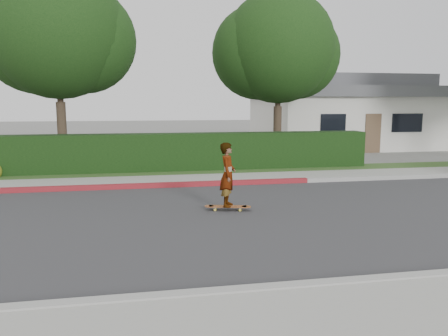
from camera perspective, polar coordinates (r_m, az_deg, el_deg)
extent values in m
plane|color=slate|center=(10.88, 13.61, -5.85)|extent=(120.00, 120.00, 0.00)
cube|color=#2D2D30|center=(10.88, 13.61, -5.82)|extent=(60.00, 8.00, 0.01)
cube|color=#9E9E99|center=(7.49, 26.85, -12.53)|extent=(60.00, 0.20, 0.15)
cube|color=#9E9E99|center=(14.61, 7.05, -1.74)|extent=(60.00, 0.20, 0.15)
cube|color=maroon|center=(13.95, -12.94, -2.37)|extent=(12.00, 0.21, 0.15)
cube|color=gray|center=(15.46, 6.04, -1.22)|extent=(60.00, 1.60, 0.12)
cube|color=#2D4C1E|center=(16.98, 4.50, -0.37)|extent=(60.00, 1.60, 0.10)
cube|color=black|center=(16.96, -5.84, 1.99)|extent=(15.00, 1.00, 1.50)
cylinder|color=#33261C|center=(18.41, -20.35, 3.89)|extent=(0.36, 0.36, 2.70)
cylinder|color=#33261C|center=(18.38, -20.68, 10.19)|extent=(0.24, 0.24, 2.25)
sphere|color=black|center=(18.57, -21.02, 16.43)|extent=(5.20, 5.20, 5.20)
sphere|color=black|center=(19.08, -23.21, 15.48)|extent=(4.42, 4.42, 4.42)
sphere|color=black|center=(18.70, -17.98, 15.59)|extent=(4.16, 4.16, 4.16)
cylinder|color=#33261C|center=(19.56, 6.97, 4.32)|extent=(0.36, 0.36, 2.52)
cylinder|color=#33261C|center=(19.52, 7.07, 9.86)|extent=(0.24, 0.24, 2.10)
sphere|color=black|center=(19.66, 7.17, 15.38)|extent=(4.80, 4.80, 4.80)
sphere|color=black|center=(19.79, 4.51, 14.78)|extent=(4.08, 4.08, 4.08)
sphere|color=black|center=(20.19, 9.40, 14.29)|extent=(3.84, 3.84, 3.84)
cube|color=beige|center=(28.46, 15.29, 5.84)|extent=(10.00, 8.00, 3.00)
cube|color=#4C4C51|center=(28.45, 15.43, 9.46)|extent=(10.60, 8.60, 0.60)
cube|color=#4C4C51|center=(28.47, 15.48, 10.66)|extent=(8.40, 6.40, 0.80)
cube|color=black|center=(23.76, 14.07, 5.67)|extent=(1.40, 0.06, 1.00)
cube|color=black|center=(25.85, 22.81, 5.47)|extent=(1.80, 0.06, 1.00)
cube|color=brown|center=(24.84, 18.87, 4.31)|extent=(0.90, 0.06, 2.10)
cylinder|color=gold|center=(10.82, -1.18, -5.46)|extent=(0.07, 0.05, 0.06)
cylinder|color=gold|center=(10.99, -1.10, -5.25)|extent=(0.07, 0.05, 0.06)
cylinder|color=gold|center=(10.78, 2.10, -5.51)|extent=(0.07, 0.05, 0.06)
cylinder|color=gold|center=(10.95, 2.13, -5.29)|extent=(0.07, 0.05, 0.06)
cube|color=silver|center=(10.89, -1.14, -5.13)|extent=(0.10, 0.19, 0.03)
cube|color=silver|center=(10.86, 2.12, -5.18)|extent=(0.10, 0.19, 0.03)
cube|color=brown|center=(10.87, 0.49, -5.04)|extent=(0.95, 0.45, 0.02)
cylinder|color=brown|center=(10.90, -1.95, -5.00)|extent=(0.28, 0.28, 0.02)
cylinder|color=brown|center=(10.85, 2.94, -5.07)|extent=(0.28, 0.28, 0.02)
imported|color=white|center=(10.71, 0.49, -0.87)|extent=(0.54, 0.67, 1.58)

